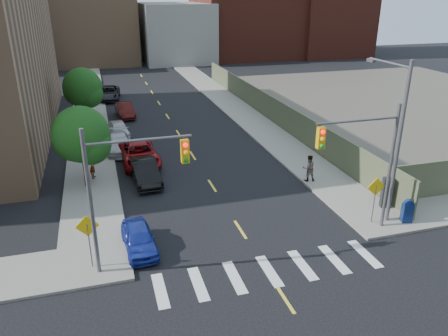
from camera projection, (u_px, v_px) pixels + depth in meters
ground at (306, 331)px, 16.77m from camera, size 160.00×160.00×0.00m
sidewalk_nw at (89, 100)px, 51.57m from camera, size 3.50×73.00×0.15m
sidewalk_ne at (215, 92)px, 55.61m from camera, size 3.50×73.00×0.15m
fence_north at (269, 107)px, 43.66m from camera, size 0.12×44.00×2.50m
gravel_lot at (409, 102)px, 50.69m from camera, size 36.00×42.00×0.06m
bg_bldg_midwest at (93, 18)px, 76.30m from camera, size 14.00×16.00×15.00m
bg_bldg_center at (175, 32)px, 79.12m from camera, size 12.00×16.00×10.00m
bg_bldg_east at (245, 13)px, 83.40m from camera, size 18.00×18.00×16.00m
bg_bldg_fareast at (326, 7)px, 85.42m from camera, size 14.00×16.00×18.00m
signal_nw at (125, 181)px, 18.82m from camera, size 4.59×0.30×7.00m
signal_ne at (367, 154)px, 21.94m from camera, size 4.59×0.30×7.00m
streetlight_ne at (395, 131)px, 23.05m from camera, size 0.25×3.70×9.00m
warn_sign_nw at (88, 232)px, 19.75m from camera, size 1.06×0.06×2.83m
warn_sign_ne at (375, 192)px, 23.66m from camera, size 1.06×0.06×2.83m
warn_sign_midwest at (87, 140)px, 31.74m from camera, size 1.06×0.06×2.83m
tree_west_near at (81, 138)px, 27.61m from camera, size 3.66×3.64×5.52m
tree_west_far at (83, 90)px, 40.93m from camera, size 3.66×3.64×5.52m
parked_car_blue at (139, 239)px, 21.80m from camera, size 1.74×3.82×1.27m
parked_car_black at (145, 172)px, 29.49m from camera, size 1.90×4.72×1.52m
parked_car_red at (139, 154)px, 32.64m from camera, size 2.86×5.78×1.58m
parked_car_silver at (119, 143)px, 35.14m from camera, size 2.00×4.85×1.40m
parked_car_white at (119, 129)px, 38.83m from camera, size 1.95×4.08×1.35m
parked_car_maroon at (125, 110)px, 44.69m from camera, size 1.87×4.53×1.46m
parked_car_grey at (108, 93)px, 51.79m from camera, size 3.12×5.84×1.56m
mailbox at (407, 211)px, 24.15m from camera, size 0.64×0.55×1.35m
payphone at (387, 192)px, 25.74m from camera, size 0.66×0.60×1.85m
pedestrian_west at (93, 167)px, 29.80m from camera, size 0.49×0.64×1.58m
pedestrian_east at (309, 168)px, 29.29m from camera, size 0.98×0.82×1.82m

